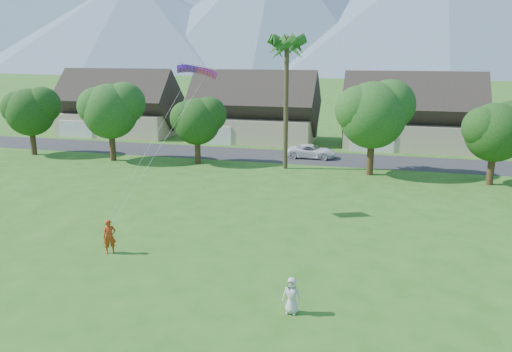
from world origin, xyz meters
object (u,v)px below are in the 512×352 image
(kite_flyer, at_px, (110,237))
(watcher, at_px, (292,296))
(parked_car, at_px, (311,151))
(parafoil_kite, at_px, (197,69))

(kite_flyer, bearing_deg, watcher, -59.41)
(kite_flyer, relative_size, watcher, 1.19)
(parked_car, xyz_separation_m, parafoil_kite, (-4.67, -20.32, 9.13))
(watcher, distance_m, parked_car, 32.77)
(kite_flyer, distance_m, watcher, 11.71)
(watcher, bearing_deg, parafoil_kite, 130.97)
(kite_flyer, bearing_deg, parafoil_kite, 35.00)
(kite_flyer, xyz_separation_m, watcher, (11.04, -3.91, -0.16))
(kite_flyer, height_order, parafoil_kite, parafoil_kite)
(kite_flyer, bearing_deg, parked_car, 36.50)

